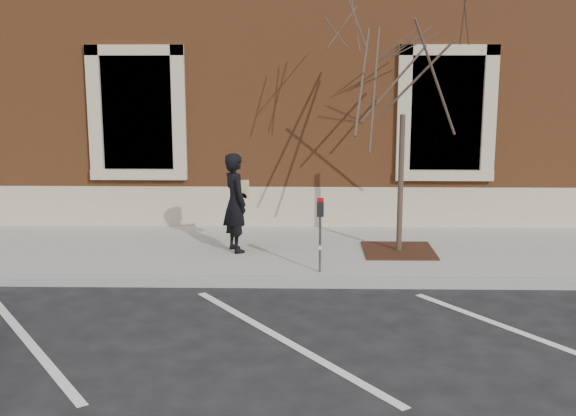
{
  "coord_description": "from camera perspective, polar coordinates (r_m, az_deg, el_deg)",
  "views": [
    {
      "loc": [
        0.23,
        -10.57,
        3.32
      ],
      "look_at": [
        0.0,
        0.6,
        1.1
      ],
      "focal_mm": 45.0,
      "sensor_mm": 36.0,
      "label": 1
    }
  ],
  "objects": [
    {
      "name": "ground",
      "position": [
        11.08,
        -0.07,
        -6.19
      ],
      "size": [
        120.0,
        120.0,
        0.0
      ],
      "primitive_type": "plane",
      "color": "#28282B",
      "rests_on": "ground"
    },
    {
      "name": "sidewalk_near",
      "position": [
        12.74,
        0.11,
        -3.51
      ],
      "size": [
        40.0,
        3.5,
        0.15
      ],
      "primitive_type": "cube",
      "color": "#A19F98",
      "rests_on": "ground"
    },
    {
      "name": "curb_near",
      "position": [
        11.01,
        -0.07,
        -5.9
      ],
      "size": [
        40.0,
        0.12,
        0.15
      ],
      "primitive_type": "cube",
      "color": "#9E9E99",
      "rests_on": "ground"
    },
    {
      "name": "parking_stripes",
      "position": [
        9.01,
        -0.38,
        -10.38
      ],
      "size": [
        28.0,
        4.4,
        0.01
      ],
      "primitive_type": null,
      "color": "silver",
      "rests_on": "ground"
    },
    {
      "name": "building_civic",
      "position": [
        18.32,
        0.48,
        13.36
      ],
      "size": [
        40.0,
        8.62,
        8.0
      ],
      "color": "brown",
      "rests_on": "ground"
    },
    {
      "name": "man",
      "position": [
        12.39,
        -4.17,
        0.43
      ],
      "size": [
        0.63,
        0.74,
        1.71
      ],
      "primitive_type": "imported",
      "rotation": [
        0.0,
        0.0,
        2.01
      ],
      "color": "black",
      "rests_on": "sidewalk_near"
    },
    {
      "name": "parking_meter",
      "position": [
        11.09,
        2.56,
        -1.04
      ],
      "size": [
        0.11,
        0.08,
        1.17
      ],
      "rotation": [
        0.0,
        0.0,
        0.2
      ],
      "color": "#595B60",
      "rests_on": "sidewalk_near"
    },
    {
      "name": "tree_grate",
      "position": [
        12.64,
        8.73,
        -3.34
      ],
      "size": [
        1.21,
        1.21,
        0.03
      ],
      "primitive_type": "cube",
      "color": "#411C14",
      "rests_on": "sidewalk_near"
    },
    {
      "name": "sapling",
      "position": [
        12.24,
        9.15,
        10.31
      ],
      "size": [
        2.57,
        2.57,
        4.29
      ],
      "color": "#4D3C2F",
      "rests_on": "sidewalk_near"
    }
  ]
}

